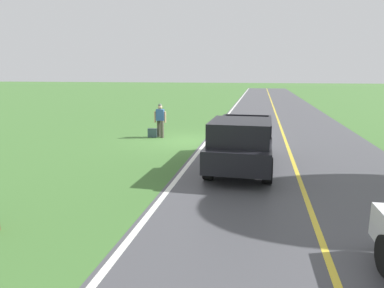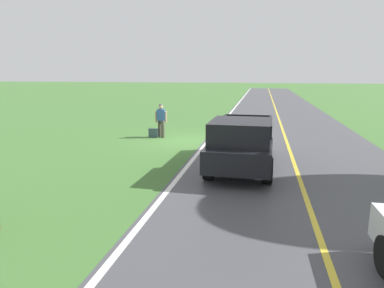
% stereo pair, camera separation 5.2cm
% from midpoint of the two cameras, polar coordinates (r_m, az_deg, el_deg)
% --- Properties ---
extents(ground_plane, '(200.00, 200.00, 0.00)m').
position_cam_midpoint_polar(ground_plane, '(16.53, -0.88, 0.49)').
color(ground_plane, '#427033').
extents(road_surface, '(7.94, 120.00, 0.00)m').
position_cam_midpoint_polar(road_surface, '(16.20, 16.03, -0.21)').
color(road_surface, '#47474C').
rests_on(road_surface, ground).
extents(lane_edge_line, '(0.16, 117.60, 0.00)m').
position_cam_midpoint_polar(lane_edge_line, '(16.34, 2.67, 0.36)').
color(lane_edge_line, silver).
rests_on(lane_edge_line, ground).
extents(lane_centre_line, '(0.14, 117.60, 0.00)m').
position_cam_midpoint_polar(lane_centre_line, '(16.20, 16.03, -0.20)').
color(lane_centre_line, gold).
rests_on(lane_centre_line, ground).
extents(hitchhiker_walking, '(0.62, 0.51, 1.75)m').
position_cam_midpoint_polar(hitchhiker_walking, '(17.51, -5.16, 4.34)').
color(hitchhiker_walking, '#4C473D').
rests_on(hitchhiker_walking, ground).
extents(suitcase_carried, '(0.48, 0.24, 0.46)m').
position_cam_midpoint_polar(suitcase_carried, '(17.63, -6.50, 1.89)').
color(suitcase_carried, '#384C56').
rests_on(suitcase_carried, ground).
extents(pickup_truck_passing, '(2.18, 5.44, 1.82)m').
position_cam_midpoint_polar(pickup_truck_passing, '(11.71, 8.59, 0.40)').
color(pickup_truck_passing, black).
rests_on(pickup_truck_passing, ground).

